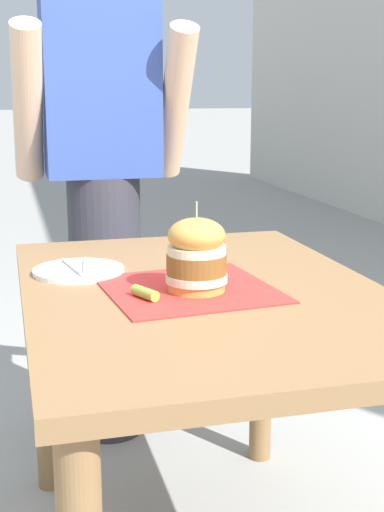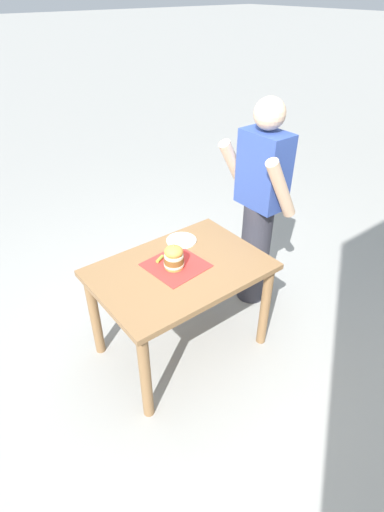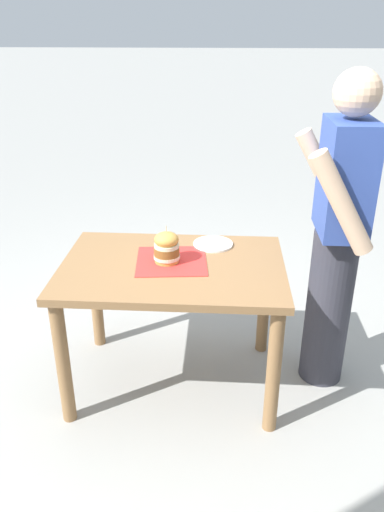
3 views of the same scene
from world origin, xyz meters
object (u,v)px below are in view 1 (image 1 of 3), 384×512
sandwich (197,255)px  side_plate_with_forks (79,271)px  pickle_spear (145,293)px  patio_table (203,339)px  diner_across_table (103,180)px

sandwich → side_plate_with_forks: 0.34m
side_plate_with_forks → pickle_spear: bearing=-67.0°
pickle_spear → side_plate_with_forks: bearing=113.0°
pickle_spear → patio_table: bearing=23.6°
patio_table → pickle_spear: size_ratio=16.03×
diner_across_table → sandwich: bearing=-84.6°
diner_across_table → pickle_spear: bearing=-92.4°
side_plate_with_forks → diner_across_table: diner_across_table is taller
patio_table → pickle_spear: 0.21m
patio_table → diner_across_table: diner_across_table is taller
sandwich → diner_across_table: bearing=95.4°
side_plate_with_forks → diner_across_table: bearing=76.7°
pickle_spear → side_plate_with_forks: size_ratio=0.33×
sandwich → pickle_spear: sandwich is taller
sandwich → side_plate_with_forks: size_ratio=0.90×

